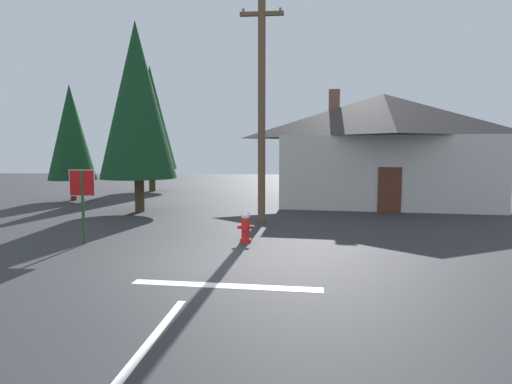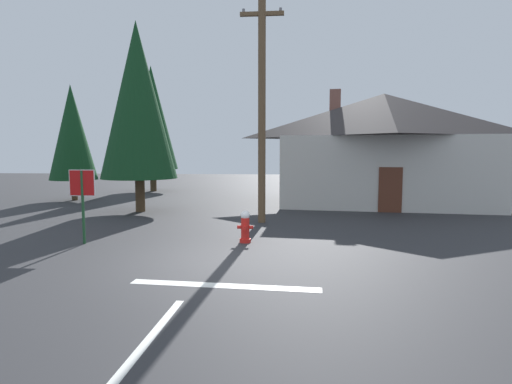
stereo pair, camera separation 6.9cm
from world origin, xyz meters
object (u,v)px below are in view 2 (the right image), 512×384
fire_hydrant (245,227)px  pine_tree_tall_left (152,118)px  pine_tree_short_left (72,133)px  pine_tree_mid_left (138,101)px  utility_pole (262,108)px  stop_sign_near (82,191)px  house (383,147)px

fire_hydrant → pine_tree_tall_left: pine_tree_tall_left is taller
pine_tree_short_left → pine_tree_mid_left: bearing=-37.0°
fire_hydrant → utility_pole: size_ratio=0.11×
stop_sign_near → pine_tree_tall_left: 16.82m
house → pine_tree_mid_left: pine_tree_mid_left is taller
pine_tree_mid_left → fire_hydrant: bearing=-47.4°
pine_tree_mid_left → pine_tree_short_left: size_ratio=1.31×
pine_tree_tall_left → pine_tree_short_left: (-2.55, -5.64, -1.24)m
stop_sign_near → pine_tree_short_left: 12.27m
stop_sign_near → fire_hydrant: 4.79m
utility_pole → pine_tree_mid_left: size_ratio=0.99×
pine_tree_tall_left → stop_sign_near: bearing=-77.7°
pine_tree_tall_left → pine_tree_mid_left: size_ratio=1.02×
pine_tree_short_left → house: bearing=0.3°
pine_tree_tall_left → fire_hydrant: bearing=-62.3°
stop_sign_near → fire_hydrant: size_ratio=2.29×
fire_hydrant → pine_tree_tall_left: size_ratio=0.11×
fire_hydrant → utility_pole: bearing=86.3°
stop_sign_near → pine_tree_tall_left: (-3.50, 16.09, 3.44)m
stop_sign_near → pine_tree_mid_left: (-0.77, 6.47, 3.36)m
fire_hydrant → pine_tree_tall_left: (-8.13, 15.50, 4.51)m
stop_sign_near → pine_tree_short_left: pine_tree_short_left is taller
pine_tree_tall_left → pine_tree_short_left: pine_tree_tall_left is taller
fire_hydrant → pine_tree_mid_left: pine_tree_mid_left is taller
utility_pole → pine_tree_short_left: size_ratio=1.30×
pine_tree_tall_left → pine_tree_short_left: size_ratio=1.33×
fire_hydrant → pine_tree_mid_left: bearing=132.6°
fire_hydrant → pine_tree_short_left: pine_tree_short_left is taller
fire_hydrant → pine_tree_short_left: bearing=137.3°
pine_tree_short_left → utility_pole: bearing=-30.1°
house → pine_tree_tall_left: (-14.15, 5.55, 2.05)m
pine_tree_mid_left → pine_tree_short_left: 6.71m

